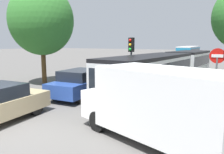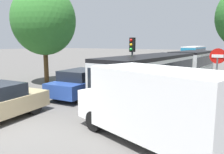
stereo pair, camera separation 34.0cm
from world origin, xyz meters
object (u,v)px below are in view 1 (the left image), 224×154
at_px(queued_car_green, 160,63).
at_px(queued_car_silver, 172,60).
at_px(city_bus_rear, 189,52).
at_px(traffic_light, 131,52).
at_px(articulated_bus, 170,67).
at_px(queued_car_black, 143,66).
at_px(tree_left_mid, 42,20).
at_px(queued_car_blue, 82,83).
at_px(no_entry_sign, 216,69).
at_px(white_van, 157,103).
at_px(queued_car_navy, 123,72).

distance_m(queued_car_green, queued_car_silver, 4.75).
bearing_deg(city_bus_rear, traffic_light, -176.00).
height_order(articulated_bus, queued_car_silver, articulated_bus).
xyz_separation_m(queued_car_black, tree_left_mid, (-4.51, -8.92, 3.94)).
xyz_separation_m(queued_car_green, traffic_light, (2.05, -13.36, 1.82)).
bearing_deg(queued_car_blue, queued_car_green, -2.89).
relative_size(queued_car_silver, tree_left_mid, 0.61).
bearing_deg(queued_car_blue, city_bus_rear, -3.33).
bearing_deg(queued_car_black, queued_car_blue, 178.54).
relative_size(city_bus_rear, queued_car_black, 2.53).
bearing_deg(queued_car_black, no_entry_sign, -146.03).
relative_size(city_bus_rear, queued_car_blue, 2.48).
bearing_deg(white_van, articulated_bus, -60.50).
distance_m(white_van, no_entry_sign, 5.07).
relative_size(queued_car_green, queued_car_silver, 0.90).
bearing_deg(city_bus_rear, queued_car_navy, -179.37).
distance_m(city_bus_rear, no_entry_sign, 34.62).
relative_size(queued_car_green, white_van, 0.74).
distance_m(queued_car_black, queued_car_silver, 10.16).
relative_size(queued_car_silver, traffic_light, 1.30).
height_order(city_bus_rear, tree_left_mid, tree_left_mid).
bearing_deg(tree_left_mid, queued_car_black, 63.19).
xyz_separation_m(queued_car_navy, white_van, (5.70, -9.18, 0.46)).
height_order(articulated_bus, white_van, articulated_bus).
distance_m(queued_car_navy, traffic_light, 3.77).
distance_m(city_bus_rear, queued_car_silver, 14.23).
relative_size(queued_car_blue, traffic_light, 1.34).
xyz_separation_m(articulated_bus, queued_car_green, (-3.81, 10.37, -0.67)).
height_order(city_bus_rear, no_entry_sign, no_entry_sign).
bearing_deg(no_entry_sign, traffic_light, -107.11).
xyz_separation_m(articulated_bus, queued_car_silver, (-3.56, 15.10, -0.59)).
bearing_deg(queued_car_silver, white_van, -170.82).
xyz_separation_m(city_bus_rear, queued_car_green, (-0.02, -18.95, -0.72)).
xyz_separation_m(no_entry_sign, tree_left_mid, (-11.84, 0.59, 2.83)).
relative_size(queued_car_black, traffic_light, 1.31).
bearing_deg(tree_left_mid, queued_car_blue, -20.46).
xyz_separation_m(city_bus_rear, tree_left_mid, (-4.72, -33.29, 3.30)).
bearing_deg(white_van, queued_car_navy, -40.83).
xyz_separation_m(articulated_bus, queued_car_black, (-4.01, 4.95, -0.58)).
bearing_deg(queued_car_silver, queued_car_blue, 176.23).
height_order(queued_car_navy, queued_car_silver, queued_car_navy).
distance_m(queued_car_blue, queued_car_green, 16.17).
bearing_deg(queued_car_black, white_van, -160.86).
xyz_separation_m(city_bus_rear, white_van, (5.83, -38.73, -0.17)).
bearing_deg(queued_car_navy, queued_car_silver, -4.08).
bearing_deg(queued_car_navy, queued_car_blue, 177.10).
bearing_deg(white_van, queued_car_black, -49.87).
height_order(queued_car_navy, tree_left_mid, tree_left_mid).
distance_m(city_bus_rear, tree_left_mid, 33.78).
bearing_deg(queued_car_black, queued_car_green, -5.75).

